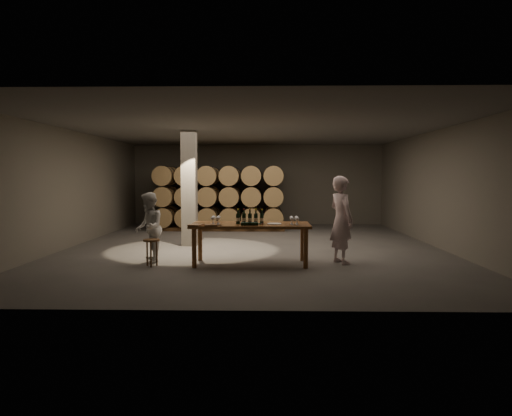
{
  "coord_description": "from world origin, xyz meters",
  "views": [
    {
      "loc": [
        0.34,
        -12.46,
        1.94
      ],
      "look_at": [
        0.08,
        -0.42,
        1.1
      ],
      "focal_mm": 32.0,
      "sensor_mm": 36.0,
      "label": 1
    }
  ],
  "objects_px": {
    "person_woman": "(149,228)",
    "tasting_table": "(250,228)",
    "notebook_near": "(211,225)",
    "plate": "(274,224)",
    "bottle_cluster": "(250,218)",
    "stool": "(151,244)",
    "person_man": "(341,220)"
  },
  "relations": [
    {
      "from": "tasting_table",
      "to": "plate",
      "type": "xyz_separation_m",
      "value": [
        0.52,
        -0.09,
        0.11
      ]
    },
    {
      "from": "notebook_near",
      "to": "tasting_table",
      "type": "bearing_deg",
      "value": 17.52
    },
    {
      "from": "notebook_near",
      "to": "person_man",
      "type": "relative_size",
      "value": 0.13
    },
    {
      "from": "tasting_table",
      "to": "person_woman",
      "type": "relative_size",
      "value": 1.64
    },
    {
      "from": "tasting_table",
      "to": "notebook_near",
      "type": "distance_m",
      "value": 0.94
    },
    {
      "from": "bottle_cluster",
      "to": "person_woman",
      "type": "xyz_separation_m",
      "value": [
        -2.28,
        0.17,
        -0.23
      ]
    },
    {
      "from": "plate",
      "to": "person_woman",
      "type": "xyz_separation_m",
      "value": [
        -2.81,
        0.23,
        -0.12
      ]
    },
    {
      "from": "tasting_table",
      "to": "plate",
      "type": "distance_m",
      "value": 0.54
    },
    {
      "from": "notebook_near",
      "to": "person_man",
      "type": "xyz_separation_m",
      "value": [
        2.84,
        0.6,
        0.06
      ]
    },
    {
      "from": "notebook_near",
      "to": "person_woman",
      "type": "height_order",
      "value": "person_woman"
    },
    {
      "from": "person_woman",
      "to": "plate",
      "type": "bearing_deg",
      "value": 70.65
    },
    {
      "from": "bottle_cluster",
      "to": "notebook_near",
      "type": "xyz_separation_m",
      "value": [
        -0.82,
        -0.41,
        -0.1
      ]
    },
    {
      "from": "notebook_near",
      "to": "person_woman",
      "type": "distance_m",
      "value": 1.57
    },
    {
      "from": "bottle_cluster",
      "to": "notebook_near",
      "type": "distance_m",
      "value": 0.92
    },
    {
      "from": "bottle_cluster",
      "to": "person_man",
      "type": "height_order",
      "value": "person_man"
    },
    {
      "from": "bottle_cluster",
      "to": "person_man",
      "type": "relative_size",
      "value": 0.31
    },
    {
      "from": "bottle_cluster",
      "to": "plate",
      "type": "xyz_separation_m",
      "value": [
        0.53,
        -0.07,
        -0.11
      ]
    },
    {
      "from": "person_man",
      "to": "person_woman",
      "type": "relative_size",
      "value": 1.23
    },
    {
      "from": "notebook_near",
      "to": "plate",
      "type": "bearing_deg",
      "value": 3.94
    },
    {
      "from": "plate",
      "to": "stool",
      "type": "xyz_separation_m",
      "value": [
        -2.65,
        -0.19,
        -0.43
      ]
    },
    {
      "from": "tasting_table",
      "to": "person_woman",
      "type": "bearing_deg",
      "value": 176.52
    },
    {
      "from": "tasting_table",
      "to": "person_man",
      "type": "relative_size",
      "value": 1.33
    },
    {
      "from": "person_woman",
      "to": "tasting_table",
      "type": "bearing_deg",
      "value": 71.91
    },
    {
      "from": "stool",
      "to": "person_man",
      "type": "xyz_separation_m",
      "value": [
        4.14,
        0.45,
        0.49
      ]
    },
    {
      "from": "bottle_cluster",
      "to": "plate",
      "type": "distance_m",
      "value": 0.55
    },
    {
      "from": "plate",
      "to": "notebook_near",
      "type": "distance_m",
      "value": 1.39
    },
    {
      "from": "tasting_table",
      "to": "bottle_cluster",
      "type": "relative_size",
      "value": 4.32
    },
    {
      "from": "stool",
      "to": "bottle_cluster",
      "type": "bearing_deg",
      "value": 6.91
    },
    {
      "from": "plate",
      "to": "person_woman",
      "type": "bearing_deg",
      "value": 175.25
    },
    {
      "from": "plate",
      "to": "person_man",
      "type": "bearing_deg",
      "value": 9.69
    },
    {
      "from": "tasting_table",
      "to": "stool",
      "type": "relative_size",
      "value": 4.44
    },
    {
      "from": "bottle_cluster",
      "to": "person_woman",
      "type": "height_order",
      "value": "person_woman"
    }
  ]
}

